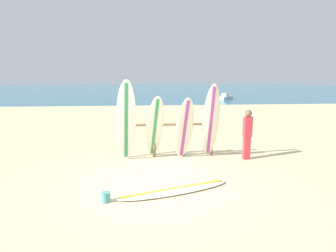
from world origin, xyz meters
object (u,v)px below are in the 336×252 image
at_px(surfboard_leaning_far_left, 126,121).
at_px(surfboard_leaning_center_left, 184,129).
at_px(beachgoer_standing, 247,132).
at_px(surfboard_leaning_center, 211,122).
at_px(small_boat_offshore, 225,97).
at_px(surfboard_leaning_left, 155,128).
at_px(surfboard_lying_on_sand, 175,189).
at_px(sand_bucket, 106,197).
at_px(surfboard_rack, 169,134).

relative_size(surfboard_leaning_far_left, surfboard_leaning_center_left, 1.26).
height_order(surfboard_leaning_center_left, beachgoer_standing, surfboard_leaning_center_left).
bearing_deg(surfboard_leaning_center, beachgoer_standing, -8.89).
bearing_deg(surfboard_leaning_far_left, small_boat_offshore, 66.04).
relative_size(surfboard_leaning_left, surfboard_lying_on_sand, 0.75).
height_order(surfboard_leaning_left, surfboard_leaning_center, surfboard_leaning_center).
distance_m(surfboard_lying_on_sand, sand_bucket, 1.48).
bearing_deg(small_boat_offshore, surfboard_lying_on_sand, -109.71).
relative_size(surfboard_rack, surfboard_leaning_center_left, 1.48).
relative_size(small_boat_offshore, sand_bucket, 14.01).
bearing_deg(surfboard_leaning_left, small_boat_offshore, 67.68).
height_order(small_boat_offshore, sand_bucket, small_boat_offshore).
xyz_separation_m(surfboard_rack, small_boat_offshore, (8.71, 22.06, -0.47)).
distance_m(surfboard_leaning_left, surfboard_lying_on_sand, 2.53).
bearing_deg(surfboard_leaning_far_left, surfboard_leaning_left, 11.03).
xyz_separation_m(surfboard_leaning_far_left, small_boat_offshore, (9.99, 22.49, -0.95)).
bearing_deg(surfboard_rack, surfboard_leaning_center, -14.50).
xyz_separation_m(surfboard_leaning_center, sand_bucket, (-2.78, -2.66, -1.05)).
distance_m(surfboard_rack, surfboard_leaning_left, 0.59).
bearing_deg(surfboard_leaning_far_left, surfboard_leaning_center_left, 0.75).
distance_m(surfboard_lying_on_sand, small_boat_offshore, 26.19).
distance_m(small_boat_offshore, sand_bucket, 27.05).
xyz_separation_m(surfboard_rack, surfboard_leaning_far_left, (-1.28, -0.43, 0.48)).
height_order(surfboard_leaning_far_left, surfboard_leaning_center, surfboard_leaning_far_left).
relative_size(surfboard_leaning_center_left, small_boat_offshore, 0.68).
relative_size(surfboard_leaning_center, sand_bucket, 11.51).
distance_m(surfboard_leaning_center, beachgoer_standing, 1.15).
xyz_separation_m(surfboard_leaning_center_left, surfboard_lying_on_sand, (-0.54, -2.19, -0.92)).
height_order(surfboard_leaning_center_left, surfboard_leaning_center, surfboard_leaning_center).
height_order(surfboard_rack, small_boat_offshore, surfboard_rack).
bearing_deg(surfboard_lying_on_sand, sand_bucket, -165.14).
relative_size(surfboard_rack, small_boat_offshore, 1.01).
bearing_deg(small_boat_offshore, surfboard_leaning_left, -112.32).
bearing_deg(surfboard_lying_on_sand, beachgoer_standing, 40.84).
xyz_separation_m(surfboard_leaning_left, small_boat_offshore, (9.17, 22.33, -0.73)).
height_order(surfboard_rack, beachgoer_standing, beachgoer_standing).
xyz_separation_m(surfboard_rack, surfboard_leaning_center_left, (0.42, -0.41, 0.23)).
relative_size(surfboard_leaning_center_left, surfboard_lying_on_sand, 0.73).
bearing_deg(surfboard_leaning_far_left, sand_bucket, -96.06).
relative_size(surfboard_leaning_center_left, beachgoer_standing, 1.27).
bearing_deg(surfboard_leaning_center_left, surfboard_leaning_center, 6.32).
relative_size(surfboard_lying_on_sand, beachgoer_standing, 1.75).
height_order(surfboard_leaning_center_left, sand_bucket, surfboard_leaning_center_left).
xyz_separation_m(surfboard_leaning_far_left, beachgoer_standing, (3.60, -0.06, -0.38)).
bearing_deg(surfboard_leaning_center_left, surfboard_leaning_far_left, -179.25).
xyz_separation_m(surfboard_lying_on_sand, sand_bucket, (-1.43, -0.38, 0.06)).
relative_size(surfboard_rack, surfboard_leaning_left, 1.44).
bearing_deg(surfboard_leaning_center, surfboard_rack, 165.50).
relative_size(surfboard_leaning_far_left, surfboard_leaning_center, 1.05).
relative_size(surfboard_lying_on_sand, small_boat_offshore, 0.94).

